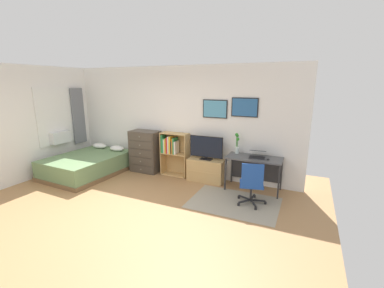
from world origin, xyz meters
name	(u,v)px	position (x,y,z in m)	size (l,w,h in m)	color
ground_plane	(115,213)	(0.00, 0.00, 0.00)	(7.20, 7.20, 0.00)	#A87A4C
wall_back_with_posters	(178,121)	(0.02, 2.43, 1.36)	(6.12, 0.09, 2.70)	white
wall_left_with_window	(10,127)	(-3.02, 0.18, 1.34)	(0.27, 4.92, 2.70)	white
area_rug	(234,203)	(1.82, 1.30, 0.00)	(1.70, 1.20, 0.01)	#9E937F
bed	(88,164)	(-2.05, 1.37, 0.25)	(1.56, 2.05, 0.62)	brown
dresser	(145,151)	(-0.82, 2.15, 0.54)	(0.76, 0.46, 1.08)	#4C4238
bookshelf	(173,150)	(-0.03, 2.22, 0.65)	(0.70, 0.30, 1.09)	tan
tv_stand	(206,170)	(0.90, 2.17, 0.27)	(0.86, 0.41, 0.54)	tan
television	(206,148)	(0.90, 2.15, 0.81)	(0.80, 0.16, 0.56)	black
desk	(255,163)	(2.02, 2.16, 0.60)	(1.17, 0.57, 0.74)	#4C4C4F
office_chair	(252,183)	(2.14, 1.34, 0.46)	(0.58, 0.57, 0.86)	#232326
laptop	(257,154)	(2.08, 2.14, 0.80)	(0.37, 0.39, 0.15)	#333338
computer_mouse	(268,159)	(2.32, 2.02, 0.76)	(0.06, 0.10, 0.03)	#262628
bamboo_vase	(237,144)	(1.60, 2.25, 0.96)	(0.10, 0.10, 0.47)	silver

